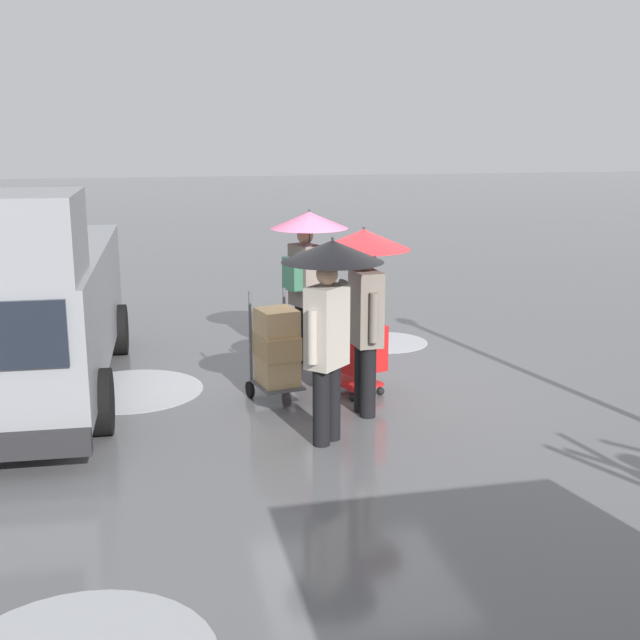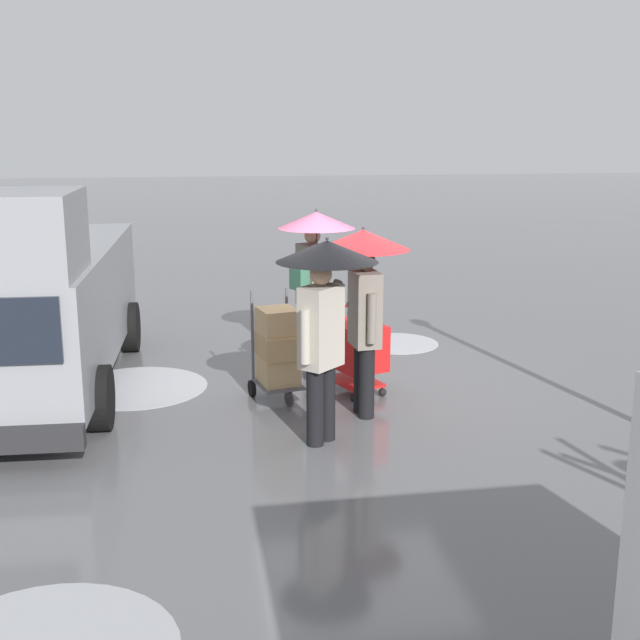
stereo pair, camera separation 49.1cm
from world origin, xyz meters
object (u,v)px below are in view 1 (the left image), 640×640
pedestrian_pink_side (307,252)px  shopping_cart_vendor (353,347)px  pedestrian_white_side (330,292)px  cargo_van_parked_right (20,304)px  pedestrian_black_side (365,277)px  hand_dolly_boxes (277,349)px

pedestrian_pink_side → shopping_cart_vendor: bearing=103.8°
pedestrian_pink_side → pedestrian_white_side: same height
cargo_van_parked_right → pedestrian_pink_side: size_ratio=2.51×
pedestrian_black_side → pedestrian_white_side: bearing=53.7°
pedestrian_pink_side → pedestrian_black_side: same height
shopping_cart_vendor → pedestrian_white_side: size_ratio=0.49×
pedestrian_pink_side → hand_dolly_boxes: bearing=66.4°
pedestrian_pink_side → cargo_van_parked_right: bearing=12.1°
cargo_van_parked_right → pedestrian_black_side: size_ratio=2.51×
hand_dolly_boxes → shopping_cart_vendor: bearing=-168.7°
cargo_van_parked_right → pedestrian_white_side: size_ratio=2.51×
pedestrian_white_side → cargo_van_parked_right: bearing=-32.1°
hand_dolly_boxes → pedestrian_pink_side: 1.87m
pedestrian_pink_side → pedestrian_white_side: size_ratio=1.00×
hand_dolly_boxes → pedestrian_white_side: bearing=104.5°
shopping_cart_vendor → pedestrian_pink_side: size_ratio=0.49×
pedestrian_white_side → shopping_cart_vendor: bearing=-112.3°
shopping_cart_vendor → cargo_van_parked_right: bearing=-7.7°
pedestrian_pink_side → pedestrian_black_side: bearing=97.1°
cargo_van_parked_right → hand_dolly_boxes: cargo_van_parked_right is taller
pedestrian_white_side → pedestrian_pink_side: bearing=-96.2°
hand_dolly_boxes → pedestrian_pink_side: size_ratio=0.61×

